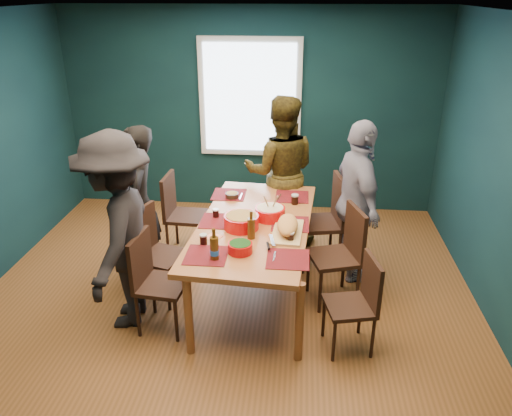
{
  "coord_description": "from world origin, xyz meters",
  "views": [
    {
      "loc": [
        0.69,
        -4.09,
        2.89
      ],
      "look_at": [
        0.28,
        0.28,
        0.94
      ],
      "focal_mm": 35.0,
      "sensor_mm": 36.0,
      "label": 1
    }
  ],
  "objects": [
    {
      "name": "chair_left_mid",
      "position": [
        -0.73,
        0.13,
        0.55
      ],
      "size": [
        0.54,
        0.54,
        0.94
      ],
      "rotation": [
        0.0,
        0.0,
        -0.32
      ],
      "color": "black",
      "rests_on": "floor"
    },
    {
      "name": "small_bowl",
      "position": [
        -0.03,
        0.84,
        0.83
      ],
      "size": [
        0.14,
        0.14,
        0.06
      ],
      "color": "black",
      "rests_on": "dining_table"
    },
    {
      "name": "napkin_c",
      "position": [
        0.59,
        -0.41,
        0.8
      ],
      "size": [
        0.21,
        0.21,
        0.0
      ],
      "primitive_type": "cube",
      "rotation": [
        0.0,
        0.0,
        0.42
      ],
      "color": "#ED7C63",
      "rests_on": "dining_table"
    },
    {
      "name": "beer_bottle_b",
      "position": [
        0.27,
        -0.08,
        0.9
      ],
      "size": [
        0.07,
        0.07,
        0.27
      ],
      "color": "#41280B",
      "rests_on": "dining_table"
    },
    {
      "name": "cola_glass_c",
      "position": [
        0.65,
        0.74,
        0.86
      ],
      "size": [
        0.08,
        0.08,
        0.11
      ],
      "color": "black",
      "rests_on": "dining_table"
    },
    {
      "name": "cutting_board",
      "position": [
        0.59,
        0.05,
        0.86
      ],
      "size": [
        0.33,
        0.67,
        0.15
      ],
      "rotation": [
        0.0,
        0.0,
        -0.07
      ],
      "color": "#D1B970",
      "rests_on": "dining_table"
    },
    {
      "name": "room",
      "position": [
        0.0,
        0.27,
        1.37
      ],
      "size": [
        5.01,
        5.01,
        2.71
      ],
      "color": "brown",
      "rests_on": "ground"
    },
    {
      "name": "napkin_b",
      "position": [
        -0.08,
        -0.09,
        0.8
      ],
      "size": [
        0.18,
        0.18,
        0.0
      ],
      "primitive_type": "cube",
      "rotation": [
        0.0,
        0.0,
        -0.49
      ],
      "color": "#ED7C63",
      "rests_on": "dining_table"
    },
    {
      "name": "person_back",
      "position": [
        0.46,
        1.44,
        0.9
      ],
      "size": [
        0.9,
        0.71,
        1.8
      ],
      "primitive_type": "imported",
      "rotation": [
        0.0,
        0.0,
        3.18
      ],
      "color": "black",
      "rests_on": "floor"
    },
    {
      "name": "bowl_salad",
      "position": [
        0.16,
        0.12,
        0.87
      ],
      "size": [
        0.33,
        0.33,
        0.14
      ],
      "color": "red",
      "rests_on": "dining_table"
    },
    {
      "name": "cola_glass_a",
      "position": [
        -0.14,
        -0.23,
        0.85
      ],
      "size": [
        0.07,
        0.07,
        0.1
      ],
      "color": "black",
      "rests_on": "dining_table"
    },
    {
      "name": "person_right",
      "position": [
        1.29,
        0.68,
        0.86
      ],
      "size": [
        0.66,
        1.08,
        1.72
      ],
      "primitive_type": "imported",
      "rotation": [
        0.0,
        0.0,
        1.83
      ],
      "color": "white",
      "rests_on": "floor"
    },
    {
      "name": "chair_left_far",
      "position": [
        -0.69,
        1.04,
        0.56
      ],
      "size": [
        0.45,
        0.45,
        0.96
      ],
      "rotation": [
        0.0,
        0.0,
        -0.04
      ],
      "color": "black",
      "rests_on": "floor"
    },
    {
      "name": "chair_right_far",
      "position": [
        1.02,
        0.93,
        0.6
      ],
      "size": [
        0.55,
        0.55,
        1.04
      ],
      "rotation": [
        0.0,
        0.0,
        0.19
      ],
      "color": "black",
      "rests_on": "floor"
    },
    {
      "name": "chair_right_near",
      "position": [
        1.23,
        -0.5,
        0.5
      ],
      "size": [
        0.47,
        0.47,
        0.86
      ],
      "rotation": [
        0.0,
        0.0,
        0.23
      ],
      "color": "black",
      "rests_on": "floor"
    },
    {
      "name": "person_far_left",
      "position": [
        -0.96,
        0.54,
        0.82
      ],
      "size": [
        0.52,
        0.67,
        1.65
      ],
      "primitive_type": "imported",
      "rotation": [
        0.0,
        0.0,
        4.94
      ],
      "color": "black",
      "rests_on": "floor"
    },
    {
      "name": "chair_left_near",
      "position": [
        -0.59,
        -0.38,
        0.54
      ],
      "size": [
        0.46,
        0.46,
        0.93
      ],
      "rotation": [
        0.0,
        0.0,
        -0.12
      ],
      "color": "black",
      "rests_on": "floor"
    },
    {
      "name": "napkin_a",
      "position": [
        0.64,
        0.25,
        0.8
      ],
      "size": [
        0.16,
        0.16,
        0.0
      ],
      "primitive_type": "cube",
      "rotation": [
        0.0,
        0.0,
        0.48
      ],
      "color": "#ED7C63",
      "rests_on": "dining_table"
    },
    {
      "name": "chair_right_mid",
      "position": [
        1.14,
        0.23,
        0.57
      ],
      "size": [
        0.56,
        0.56,
        0.98
      ],
      "rotation": [
        0.0,
        0.0,
        0.3
      ],
      "color": "black",
      "rests_on": "floor"
    },
    {
      "name": "person_near_left",
      "position": [
        -0.89,
        -0.29,
        0.91
      ],
      "size": [
        0.75,
        1.22,
        1.82
      ],
      "primitive_type": "imported",
      "rotation": [
        0.0,
        0.0,
        4.78
      ],
      "color": "black",
      "rests_on": "floor"
    },
    {
      "name": "dining_table",
      "position": [
        0.27,
        0.25,
        0.72
      ],
      "size": [
        1.2,
        2.17,
        0.8
      ],
      "rotation": [
        0.0,
        0.0,
        -0.07
      ],
      "color": "#A65E31",
      "rests_on": "floor"
    },
    {
      "name": "beer_bottle_a",
      "position": [
        0.01,
        -0.49,
        0.9
      ],
      "size": [
        0.08,
        0.08,
        0.29
      ],
      "color": "#41280B",
      "rests_on": "dining_table"
    },
    {
      "name": "bowl_herbs",
      "position": [
        0.2,
        -0.35,
        0.85
      ],
      "size": [
        0.21,
        0.21,
        0.09
      ],
      "color": "red",
      "rests_on": "dining_table"
    },
    {
      "name": "cola_glass_d",
      "position": [
        -0.12,
        0.34,
        0.85
      ],
      "size": [
        0.06,
        0.06,
        0.09
      ],
      "color": "black",
      "rests_on": "dining_table"
    },
    {
      "name": "bowl_dumpling",
      "position": [
        0.41,
        0.35,
        0.86
      ],
      "size": [
        0.3,
        0.3,
        0.28
      ],
      "color": "red",
      "rests_on": "dining_table"
    },
    {
      "name": "cola_glass_b",
      "position": [
        0.63,
        -0.11,
        0.85
      ],
      "size": [
        0.07,
        0.07,
        0.09
      ],
      "color": "black",
      "rests_on": "dining_table"
    }
  ]
}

